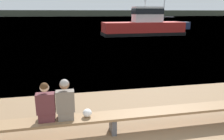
% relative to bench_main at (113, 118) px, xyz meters
% --- Properties ---
extents(water_surface, '(240.00, 240.00, 0.00)m').
position_rel_bench_main_xyz_m(water_surface, '(0.38, 123.00, -0.40)').
color(water_surface, teal).
rests_on(water_surface, ground).
extents(far_shoreline, '(600.00, 12.00, 4.08)m').
position_rel_bench_main_xyz_m(far_shoreline, '(0.38, 154.96, 1.64)').
color(far_shoreline, '#424738').
rests_on(far_shoreline, ground).
extents(bench_main, '(8.00, 0.51, 0.48)m').
position_rel_bench_main_xyz_m(bench_main, '(0.00, 0.00, 0.00)').
color(bench_main, '#8E6B47').
rests_on(bench_main, ground).
extents(person_left, '(0.43, 0.37, 0.96)m').
position_rel_bench_main_xyz_m(person_left, '(-1.59, 0.00, 0.50)').
color(person_left, '#56282D').
rests_on(person_left, bench_main).
extents(person_right, '(0.43, 0.38, 1.02)m').
position_rel_bench_main_xyz_m(person_right, '(-1.15, 0.00, 0.54)').
color(person_right, '#70665B').
rests_on(person_right, bench_main).
extents(shopping_bag, '(0.22, 0.22, 0.20)m').
position_rel_bench_main_xyz_m(shopping_bag, '(-0.64, 0.02, 0.18)').
color(shopping_bag, white).
rests_on(shopping_bag, bench_main).
extents(tugboat_red, '(10.91, 3.61, 6.89)m').
position_rel_bench_main_xyz_m(tugboat_red, '(8.84, 22.80, 0.75)').
color(tugboat_red, red).
rests_on(tugboat_red, water_surface).
extents(moored_sailboat, '(8.69, 3.29, 7.40)m').
position_rel_bench_main_xyz_m(moored_sailboat, '(16.47, 32.74, 0.22)').
color(moored_sailboat, '#1E2847').
rests_on(moored_sailboat, water_surface).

